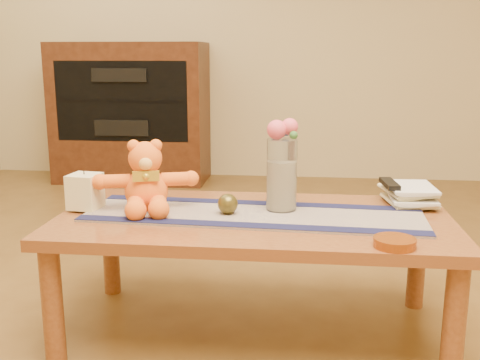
# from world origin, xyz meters

# --- Properties ---
(floor) EXTENTS (5.50, 5.50, 0.00)m
(floor) POSITION_xyz_m (0.00, 0.00, 0.00)
(floor) COLOR brown
(floor) RESTS_ON ground
(wall_back) EXTENTS (5.50, 0.00, 5.50)m
(wall_back) POSITION_xyz_m (0.00, 2.75, 1.35)
(wall_back) COLOR tan
(wall_back) RESTS_ON floor
(coffee_table_top) EXTENTS (1.40, 0.70, 0.04)m
(coffee_table_top) POSITION_xyz_m (0.00, 0.00, 0.43)
(coffee_table_top) COLOR brown
(coffee_table_top) RESTS_ON floor
(table_leg_fl) EXTENTS (0.07, 0.07, 0.41)m
(table_leg_fl) POSITION_xyz_m (-0.64, -0.29, 0.21)
(table_leg_fl) COLOR brown
(table_leg_fl) RESTS_ON floor
(table_leg_fr) EXTENTS (0.07, 0.07, 0.41)m
(table_leg_fr) POSITION_xyz_m (0.64, -0.29, 0.21)
(table_leg_fr) COLOR brown
(table_leg_fr) RESTS_ON floor
(table_leg_bl) EXTENTS (0.07, 0.07, 0.41)m
(table_leg_bl) POSITION_xyz_m (-0.64, 0.29, 0.21)
(table_leg_bl) COLOR brown
(table_leg_bl) RESTS_ON floor
(table_leg_br) EXTENTS (0.07, 0.07, 0.41)m
(table_leg_br) POSITION_xyz_m (0.64, 0.29, 0.21)
(table_leg_br) COLOR brown
(table_leg_br) RESTS_ON floor
(persian_runner) EXTENTS (1.22, 0.41, 0.01)m
(persian_runner) POSITION_xyz_m (-0.00, 0.00, 0.45)
(persian_runner) COLOR #211C4F
(persian_runner) RESTS_ON coffee_table_top
(runner_border_near) EXTENTS (1.20, 0.12, 0.00)m
(runner_border_near) POSITION_xyz_m (-0.01, -0.14, 0.46)
(runner_border_near) COLOR #131439
(runner_border_near) RESTS_ON persian_runner
(runner_border_far) EXTENTS (1.20, 0.12, 0.00)m
(runner_border_far) POSITION_xyz_m (0.01, 0.15, 0.46)
(runner_border_far) COLOR #131439
(runner_border_far) RESTS_ON persian_runner
(teddy_bear) EXTENTS (0.42, 0.38, 0.24)m
(teddy_bear) POSITION_xyz_m (-0.40, 0.03, 0.58)
(teddy_bear) COLOR orange
(teddy_bear) RESTS_ON persian_runner
(pillar_candle) EXTENTS (0.12, 0.12, 0.13)m
(pillar_candle) POSITION_xyz_m (-0.63, 0.01, 0.52)
(pillar_candle) COLOR beige
(pillar_candle) RESTS_ON persian_runner
(candle_wick) EXTENTS (0.00, 0.00, 0.01)m
(candle_wick) POSITION_xyz_m (-0.63, 0.01, 0.59)
(candle_wick) COLOR black
(candle_wick) RESTS_ON pillar_candle
(glass_vase) EXTENTS (0.11, 0.11, 0.26)m
(glass_vase) POSITION_xyz_m (0.09, 0.07, 0.59)
(glass_vase) COLOR silver
(glass_vase) RESTS_ON persian_runner
(potpourri_fill) EXTENTS (0.09, 0.09, 0.18)m
(potpourri_fill) POSITION_xyz_m (0.09, 0.07, 0.55)
(potpourri_fill) COLOR beige
(potpourri_fill) RESTS_ON glass_vase
(rose_left) EXTENTS (0.07, 0.07, 0.07)m
(rose_left) POSITION_xyz_m (0.07, 0.06, 0.75)
(rose_left) COLOR #E24F65
(rose_left) RESTS_ON glass_vase
(rose_right) EXTENTS (0.06, 0.06, 0.06)m
(rose_right) POSITION_xyz_m (0.12, 0.07, 0.76)
(rose_right) COLOR #E24F65
(rose_right) RESTS_ON glass_vase
(blue_flower_back) EXTENTS (0.04, 0.04, 0.04)m
(blue_flower_back) POSITION_xyz_m (0.10, 0.10, 0.75)
(blue_flower_back) COLOR #465B99
(blue_flower_back) RESTS_ON glass_vase
(blue_flower_side) EXTENTS (0.04, 0.04, 0.04)m
(blue_flower_side) POSITION_xyz_m (0.06, 0.09, 0.74)
(blue_flower_side) COLOR #465B99
(blue_flower_side) RESTS_ON glass_vase
(leaf_sprig) EXTENTS (0.03, 0.03, 0.03)m
(leaf_sprig) POSITION_xyz_m (0.13, 0.05, 0.74)
(leaf_sprig) COLOR #33662D
(leaf_sprig) RESTS_ON glass_vase
(bronze_ball) EXTENTS (0.10, 0.10, 0.07)m
(bronze_ball) POSITION_xyz_m (-0.09, -0.01, 0.49)
(bronze_ball) COLOR #494018
(bronze_ball) RESTS_ON persian_runner
(book_bottom) EXTENTS (0.20, 0.25, 0.02)m
(book_bottom) POSITION_xyz_m (0.50, 0.21, 0.46)
(book_bottom) COLOR beige
(book_bottom) RESTS_ON coffee_table_top
(book_lower) EXTENTS (0.17, 0.23, 0.02)m
(book_lower) POSITION_xyz_m (0.50, 0.20, 0.48)
(book_lower) COLOR beige
(book_lower) RESTS_ON book_bottom
(book_upper) EXTENTS (0.21, 0.25, 0.02)m
(book_upper) POSITION_xyz_m (0.49, 0.21, 0.50)
(book_upper) COLOR beige
(book_upper) RESTS_ON book_lower
(book_top) EXTENTS (0.17, 0.23, 0.02)m
(book_top) POSITION_xyz_m (0.50, 0.21, 0.52)
(book_top) COLOR beige
(book_top) RESTS_ON book_upper
(tv_remote) EXTENTS (0.06, 0.16, 0.02)m
(tv_remote) POSITION_xyz_m (0.50, 0.20, 0.54)
(tv_remote) COLOR black
(tv_remote) RESTS_ON book_top
(amber_dish) EXTENTS (0.15, 0.15, 0.03)m
(amber_dish) POSITION_xyz_m (0.45, -0.29, 0.46)
(amber_dish) COLOR #BF5914
(amber_dish) RESTS_ON coffee_table_top
(media_cabinet) EXTENTS (1.20, 0.50, 1.10)m
(media_cabinet) POSITION_xyz_m (-1.20, 2.48, 0.55)
(media_cabinet) COLOR black
(media_cabinet) RESTS_ON floor
(cabinet_cavity) EXTENTS (1.02, 0.03, 0.61)m
(cabinet_cavity) POSITION_xyz_m (-1.20, 2.25, 0.66)
(cabinet_cavity) COLOR black
(cabinet_cavity) RESTS_ON media_cabinet
(cabinet_shelf) EXTENTS (1.02, 0.20, 0.02)m
(cabinet_shelf) POSITION_xyz_m (-1.20, 2.33, 0.66)
(cabinet_shelf) COLOR black
(cabinet_shelf) RESTS_ON media_cabinet
(stereo_upper) EXTENTS (0.42, 0.28, 0.10)m
(stereo_upper) POSITION_xyz_m (-1.20, 2.35, 0.86)
(stereo_upper) COLOR black
(stereo_upper) RESTS_ON media_cabinet
(stereo_lower) EXTENTS (0.42, 0.28, 0.12)m
(stereo_lower) POSITION_xyz_m (-1.20, 2.35, 0.46)
(stereo_lower) COLOR black
(stereo_lower) RESTS_ON media_cabinet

